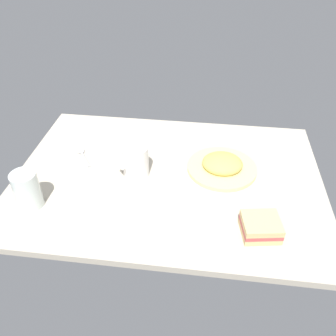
{
  "coord_description": "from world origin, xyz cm",
  "views": [
    {
      "loc": [
        10.24,
        -79.92,
        68.0
      ],
      "look_at": [
        0.0,
        0.0,
        5.0
      ],
      "focal_mm": 37.57,
      "sensor_mm": 36.0,
      "label": 1
    }
  ],
  "objects_px": {
    "glass_of_milk": "(28,192)",
    "plate_of_food": "(222,166)",
    "coffee_mug_black": "(136,160)",
    "spoon": "(82,154)",
    "sandwich_main": "(261,227)",
    "paper_napkin": "(138,141)"
  },
  "relations": [
    {
      "from": "coffee_mug_black",
      "to": "spoon",
      "type": "distance_m",
      "value": 0.21
    },
    {
      "from": "glass_of_milk",
      "to": "spoon",
      "type": "height_order",
      "value": "glass_of_milk"
    },
    {
      "from": "plate_of_food",
      "to": "spoon",
      "type": "relative_size",
      "value": 2.06
    },
    {
      "from": "coffee_mug_black",
      "to": "spoon",
      "type": "xyz_separation_m",
      "value": [
        -0.19,
        0.07,
        -0.05
      ]
    },
    {
      "from": "plate_of_food",
      "to": "paper_napkin",
      "type": "distance_m",
      "value": 0.31
    },
    {
      "from": "paper_napkin",
      "to": "spoon",
      "type": "bearing_deg",
      "value": -148.09
    },
    {
      "from": "plate_of_food",
      "to": "glass_of_milk",
      "type": "bearing_deg",
      "value": -156.72
    },
    {
      "from": "plate_of_food",
      "to": "sandwich_main",
      "type": "height_order",
      "value": "plate_of_food"
    },
    {
      "from": "glass_of_milk",
      "to": "plate_of_food",
      "type": "bearing_deg",
      "value": 23.28
    },
    {
      "from": "sandwich_main",
      "to": "spoon",
      "type": "distance_m",
      "value": 0.6
    },
    {
      "from": "coffee_mug_black",
      "to": "sandwich_main",
      "type": "distance_m",
      "value": 0.4
    },
    {
      "from": "glass_of_milk",
      "to": "spoon",
      "type": "relative_size",
      "value": 1.03
    },
    {
      "from": "coffee_mug_black",
      "to": "spoon",
      "type": "height_order",
      "value": "coffee_mug_black"
    },
    {
      "from": "plate_of_food",
      "to": "coffee_mug_black",
      "type": "xyz_separation_m",
      "value": [
        -0.25,
        -0.05,
        0.03
      ]
    },
    {
      "from": "coffee_mug_black",
      "to": "paper_napkin",
      "type": "bearing_deg",
      "value": 99.94
    },
    {
      "from": "sandwich_main",
      "to": "spoon",
      "type": "relative_size",
      "value": 1.01
    },
    {
      "from": "spoon",
      "to": "coffee_mug_black",
      "type": "bearing_deg",
      "value": -20.17
    },
    {
      "from": "plate_of_food",
      "to": "coffee_mug_black",
      "type": "distance_m",
      "value": 0.26
    },
    {
      "from": "coffee_mug_black",
      "to": "glass_of_milk",
      "type": "bearing_deg",
      "value": -146.29
    },
    {
      "from": "sandwich_main",
      "to": "paper_napkin",
      "type": "relative_size",
      "value": 0.65
    },
    {
      "from": "plate_of_food",
      "to": "sandwich_main",
      "type": "relative_size",
      "value": 2.04
    },
    {
      "from": "coffee_mug_black",
      "to": "glass_of_milk",
      "type": "xyz_separation_m",
      "value": [
        -0.25,
        -0.17,
        -0.0
      ]
    }
  ]
}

